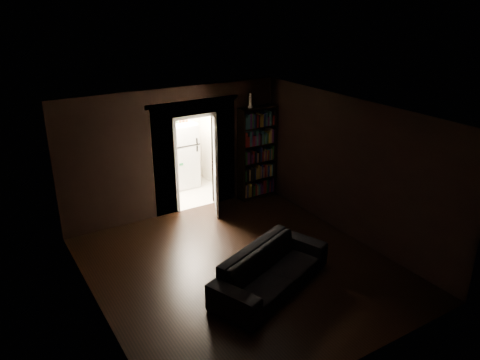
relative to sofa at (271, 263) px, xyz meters
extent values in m
plane|color=black|center=(-0.11, 0.74, -0.45)|extent=(5.50, 5.50, 0.00)
cube|color=black|center=(-1.34, 3.54, 0.95)|extent=(2.55, 0.10, 2.80)
cube|color=black|center=(1.61, 3.54, 0.95)|extent=(1.55, 0.10, 2.80)
cube|color=black|center=(0.39, 3.54, 2.00)|extent=(0.90, 0.10, 0.70)
cube|color=black|center=(-2.61, 0.74, 0.95)|extent=(0.02, 5.50, 2.80)
cube|color=black|center=(2.39, 0.74, 0.95)|extent=(0.02, 5.50, 2.80)
cube|color=black|center=(-0.11, -2.01, 0.95)|extent=(5.00, 0.02, 2.80)
cube|color=beige|center=(-0.11, 0.74, 2.35)|extent=(5.00, 5.50, 0.02)
cube|color=white|center=(0.39, 3.48, 0.60)|extent=(1.04, 0.06, 2.17)
cube|color=beige|center=(0.39, 4.39, -0.50)|extent=(2.20, 1.80, 0.10)
cube|color=beige|center=(0.39, 5.24, 0.75)|extent=(2.20, 0.10, 2.40)
cube|color=beige|center=(-0.66, 4.39, 0.75)|extent=(0.10, 1.60, 2.40)
cube|color=beige|center=(1.44, 4.39, 0.75)|extent=(0.10, 1.60, 2.40)
cube|color=beige|center=(0.39, 4.39, 2.00)|extent=(2.20, 1.80, 0.10)
cube|color=#B46063|center=(0.39, 5.18, 1.77)|extent=(2.00, 0.04, 0.26)
imported|color=black|center=(0.00, 0.00, 0.00)|extent=(2.53, 1.78, 0.89)
cube|color=black|center=(1.89, 3.29, 0.65)|extent=(0.93, 0.43, 2.20)
cube|color=silver|center=(0.63, 4.85, 0.38)|extent=(0.94, 0.91, 1.65)
cube|color=white|center=(0.67, 3.08, 0.58)|extent=(0.42, 0.79, 2.05)
cube|color=white|center=(1.70, 3.30, 1.92)|extent=(0.13, 0.13, 0.33)
cube|color=black|center=(0.58, 4.85, 1.35)|extent=(0.72, 0.18, 0.29)
camera|label=1|loc=(-3.92, -5.39, 4.13)|focal=35.00mm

